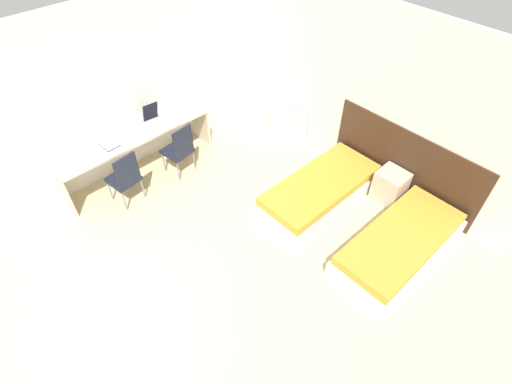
{
  "coord_description": "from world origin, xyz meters",
  "views": [
    {
      "loc": [
        2.88,
        -0.2,
        4.47
      ],
      "look_at": [
        0.0,
        2.48,
        0.55
      ],
      "focal_mm": 28.0,
      "sensor_mm": 36.0,
      "label": 1
    }
  ],
  "objects_px": {
    "nightstand": "(390,186)",
    "chair_near_laptop": "(179,148)",
    "bed_near_window": "(320,191)",
    "bed_near_door": "(399,244)",
    "chair_near_notebook": "(125,177)",
    "laptop": "(154,120)"
  },
  "relations": [
    {
      "from": "nightstand",
      "to": "chair_near_laptop",
      "type": "xyz_separation_m",
      "value": [
        -2.66,
        -1.97,
        0.24
      ]
    },
    {
      "from": "bed_near_window",
      "to": "bed_near_door",
      "type": "distance_m",
      "value": 1.4
    },
    {
      "from": "bed_near_door",
      "to": "chair_near_notebook",
      "type": "distance_m",
      "value": 4.0
    },
    {
      "from": "bed_near_window",
      "to": "chair_near_notebook",
      "type": "relative_size",
      "value": 2.15
    },
    {
      "from": "nightstand",
      "to": "bed_near_door",
      "type": "bearing_deg",
      "value": -48.7
    },
    {
      "from": "nightstand",
      "to": "laptop",
      "type": "distance_m",
      "value": 3.81
    },
    {
      "from": "nightstand",
      "to": "chair_near_notebook",
      "type": "bearing_deg",
      "value": -132.16
    },
    {
      "from": "bed_near_window",
      "to": "laptop",
      "type": "relative_size",
      "value": 5.18
    },
    {
      "from": "nightstand",
      "to": "laptop",
      "type": "height_order",
      "value": "laptop"
    },
    {
      "from": "bed_near_door",
      "to": "chair_near_laptop",
      "type": "relative_size",
      "value": 2.15
    },
    {
      "from": "bed_near_door",
      "to": "chair_near_notebook",
      "type": "xyz_separation_m",
      "value": [
        -3.37,
        -2.14,
        0.31
      ]
    },
    {
      "from": "bed_near_window",
      "to": "laptop",
      "type": "distance_m",
      "value": 2.83
    },
    {
      "from": "nightstand",
      "to": "laptop",
      "type": "xyz_separation_m",
      "value": [
        -3.15,
        -2.06,
        0.57
      ]
    },
    {
      "from": "bed_near_door",
      "to": "bed_near_window",
      "type": "bearing_deg",
      "value": 180.0
    },
    {
      "from": "chair_near_notebook",
      "to": "laptop",
      "type": "xyz_separation_m",
      "value": [
        -0.48,
        0.88,
        0.33
      ]
    },
    {
      "from": "bed_near_window",
      "to": "laptop",
      "type": "xyz_separation_m",
      "value": [
        -2.45,
        -1.26,
        0.64
      ]
    },
    {
      "from": "bed_near_window",
      "to": "bed_near_door",
      "type": "relative_size",
      "value": 1.0
    },
    {
      "from": "chair_near_laptop",
      "to": "chair_near_notebook",
      "type": "relative_size",
      "value": 1.0
    },
    {
      "from": "nightstand",
      "to": "laptop",
      "type": "relative_size",
      "value": 1.33
    },
    {
      "from": "bed_near_door",
      "to": "laptop",
      "type": "bearing_deg",
      "value": -161.82
    },
    {
      "from": "nightstand",
      "to": "chair_near_notebook",
      "type": "distance_m",
      "value": 3.98
    },
    {
      "from": "bed_near_door",
      "to": "chair_near_laptop",
      "type": "height_order",
      "value": "chair_near_laptop"
    }
  ]
}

